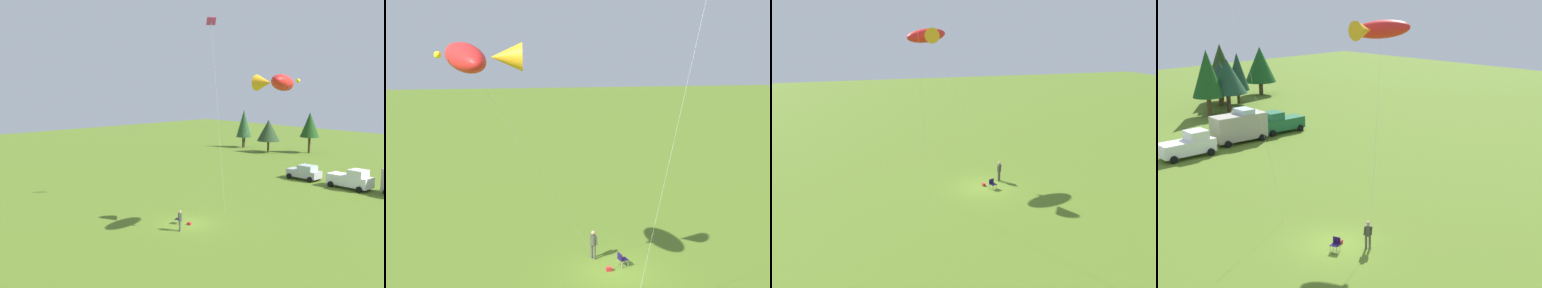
% 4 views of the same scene
% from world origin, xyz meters
% --- Properties ---
extents(ground_plane, '(160.00, 160.00, 0.00)m').
position_xyz_m(ground_plane, '(0.00, 0.00, 0.00)').
color(ground_plane, '#557322').
extents(person_kite_flyer, '(0.50, 0.50, 1.74)m').
position_xyz_m(person_kite_flyer, '(0.95, -1.77, 1.02)').
color(person_kite_flyer, '#535646').
rests_on(person_kite_flyer, ground).
extents(folding_chair, '(0.61, 0.61, 0.82)m').
position_xyz_m(folding_chair, '(-0.53, -0.61, 0.49)').
color(folding_chair, '#1E1145').
rests_on(folding_chair, ground).
extents(backpack_on_grass, '(0.34, 0.25, 0.22)m').
position_xyz_m(backpack_on_grass, '(0.27, -0.12, 0.11)').
color(backpack_on_grass, red).
rests_on(backpack_on_grass, ground).
extents(truck_white_pickup, '(5.08, 2.59, 2.34)m').
position_xyz_m(truck_white_pickup, '(2.98, 22.47, 1.10)').
color(truck_white_pickup, white).
rests_on(truck_white_pickup, ground).
extents(van_motorhome_grey, '(5.55, 2.93, 3.34)m').
position_xyz_m(van_motorhome_grey, '(9.16, 23.47, 1.64)').
color(van_motorhome_grey, '#A7A291').
rests_on(van_motorhome_grey, ground).
extents(truck_green_flatbed, '(5.11, 2.66, 2.34)m').
position_xyz_m(truck_green_flatbed, '(14.43, 23.70, 1.10)').
color(truck_green_flatbed, '#20653A').
rests_on(truck_green_flatbed, ground).
extents(treeline_distant, '(57.61, 11.84, 8.03)m').
position_xyz_m(treeline_distant, '(10.44, 40.02, 4.55)').
color(treeline_distant, '#444225').
rests_on(treeline_distant, ground).
extents(kite_large_fish, '(7.96, 7.26, 12.92)m').
position_xyz_m(kite_large_fish, '(6.87, 3.04, 12.12)').
color(kite_large_fish, red).
rests_on(kite_large_fish, ground).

